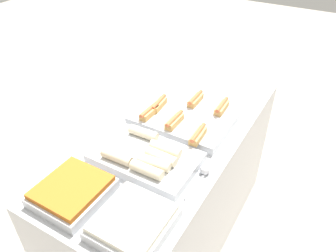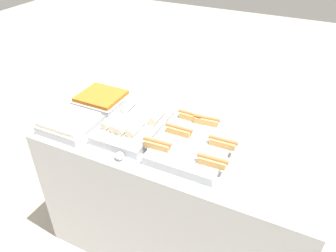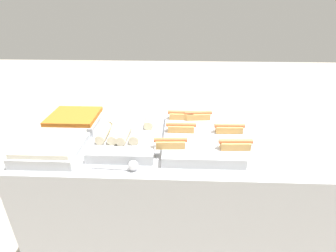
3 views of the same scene
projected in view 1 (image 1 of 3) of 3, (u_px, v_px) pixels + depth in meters
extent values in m
plane|color=#ADA393|center=(172.00, 236.00, 2.28)|extent=(12.00, 12.00, 0.00)
cube|color=#B7BABF|center=(173.00, 191.00, 2.01)|extent=(1.58, 0.68, 0.91)
cube|color=#B7BABF|center=(183.00, 119.00, 1.81)|extent=(0.37, 0.52, 0.05)
cube|color=tan|center=(149.00, 113.00, 1.78)|extent=(0.14, 0.05, 0.04)
cylinder|color=#CC6038|center=(149.00, 110.00, 1.77)|extent=(0.15, 0.02, 0.02)
cube|color=tan|center=(175.00, 121.00, 1.71)|extent=(0.13, 0.04, 0.04)
cylinder|color=#CC6038|center=(175.00, 118.00, 1.70)|extent=(0.15, 0.02, 0.02)
cube|color=tan|center=(159.00, 105.00, 1.85)|extent=(0.14, 0.06, 0.04)
cylinder|color=#CC6038|center=(159.00, 102.00, 1.83)|extent=(0.16, 0.04, 0.02)
cube|color=tan|center=(222.00, 108.00, 1.82)|extent=(0.14, 0.05, 0.04)
cylinder|color=#CC6038|center=(222.00, 105.00, 1.81)|extent=(0.16, 0.03, 0.02)
cube|color=tan|center=(195.00, 100.00, 1.89)|extent=(0.14, 0.05, 0.04)
cylinder|color=#CC6038|center=(196.00, 97.00, 1.87)|extent=(0.15, 0.03, 0.02)
cube|color=tan|center=(198.00, 136.00, 1.61)|extent=(0.14, 0.05, 0.04)
cylinder|color=#CC6038|center=(198.00, 132.00, 1.60)|extent=(0.16, 0.03, 0.02)
cube|color=#B7BABF|center=(146.00, 158.00, 1.54)|extent=(0.31, 0.49, 0.05)
cylinder|color=beige|center=(161.00, 157.00, 1.48)|extent=(0.05, 0.15, 0.05)
cylinder|color=beige|center=(117.00, 157.00, 1.48)|extent=(0.05, 0.16, 0.05)
cylinder|color=beige|center=(165.00, 149.00, 1.52)|extent=(0.05, 0.15, 0.05)
cylinder|color=beige|center=(147.00, 170.00, 1.41)|extent=(0.05, 0.15, 0.05)
cylinder|color=beige|center=(143.00, 133.00, 1.62)|extent=(0.05, 0.15, 0.05)
cylinder|color=beige|center=(154.00, 163.00, 1.45)|extent=(0.06, 0.16, 0.05)
cube|color=#B7BABF|center=(133.00, 224.00, 1.24)|extent=(0.29, 0.27, 0.05)
cube|color=silver|center=(133.00, 218.00, 1.22)|extent=(0.27, 0.25, 0.02)
cube|color=#B7BABF|center=(73.00, 193.00, 1.37)|extent=(0.29, 0.27, 0.05)
cube|color=#B7601E|center=(71.00, 187.00, 1.34)|extent=(0.27, 0.25, 0.02)
cylinder|color=silver|center=(196.00, 186.00, 1.43)|extent=(0.19, 0.02, 0.01)
sphere|color=silver|center=(205.00, 170.00, 1.48)|extent=(0.05, 0.05, 0.05)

